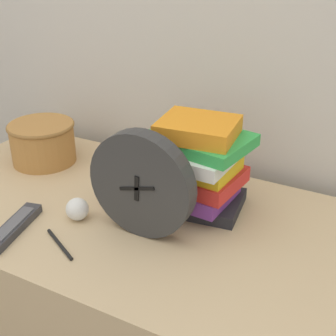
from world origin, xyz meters
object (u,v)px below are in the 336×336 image
object	(u,v)px
desk_clock	(141,185)
book_stack	(195,165)
basket	(43,141)
pen	(60,244)
crumpled_paper_ball	(77,209)
tv_remote	(14,227)

from	to	relation	value
desk_clock	book_stack	xyz separation A→B (m)	(0.06, 0.16, -0.01)
basket	pen	bearing A→B (deg)	-44.72
basket	crumpled_paper_ball	size ratio (longest dim) A/B	3.55
basket	tv_remote	xyz separation A→B (m)	(0.19, -0.32, -0.05)
tv_remote	desk_clock	bearing A→B (deg)	27.24
basket	pen	size ratio (longest dim) A/B	1.66
pen	book_stack	bearing A→B (deg)	56.26
tv_remote	basket	bearing A→B (deg)	120.39
book_stack	pen	size ratio (longest dim) A/B	2.33
desk_clock	basket	bearing A→B (deg)	158.01
book_stack	pen	xyz separation A→B (m)	(-0.19, -0.29, -0.11)
crumpled_paper_ball	pen	size ratio (longest dim) A/B	0.47
crumpled_paper_ball	desk_clock	bearing A→B (deg)	8.79
crumpled_paper_ball	basket	bearing A→B (deg)	143.95
desk_clock	crumpled_paper_ball	size ratio (longest dim) A/B	4.53
crumpled_paper_ball	pen	bearing A→B (deg)	-73.62
basket	crumpled_paper_ball	xyz separation A→B (m)	(0.28, -0.21, -0.04)
crumpled_paper_ball	pen	xyz separation A→B (m)	(0.03, -0.11, -0.02)
desk_clock	basket	distance (m)	0.49
basket	tv_remote	world-z (taller)	basket
desk_clock	pen	xyz separation A→B (m)	(-0.13, -0.13, -0.12)
tv_remote	crumpled_paper_ball	size ratio (longest dim) A/B	3.48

